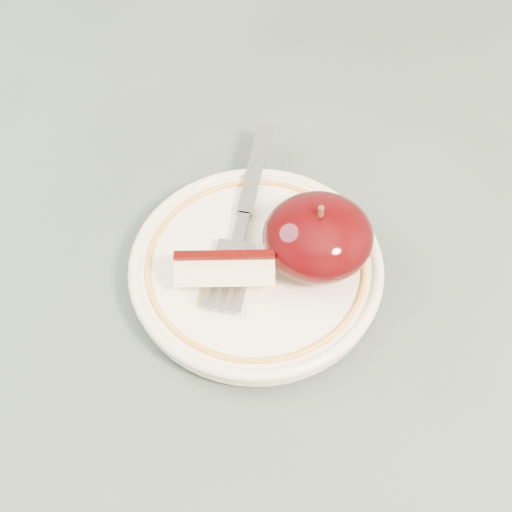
{
  "coord_description": "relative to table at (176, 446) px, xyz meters",
  "views": [
    {
      "loc": [
        0.04,
        -0.2,
        1.18
      ],
      "look_at": [
        0.07,
        0.09,
        0.78
      ],
      "focal_mm": 50.0,
      "sensor_mm": 36.0,
      "label": 1
    }
  ],
  "objects": [
    {
      "name": "apple_wedge",
      "position": [
        0.05,
        0.08,
        0.12
      ],
      "size": [
        0.07,
        0.04,
        0.03
      ],
      "rotation": [
        0.0,
        0.0,
        -0.09
      ],
      "color": "#F4E7B4",
      "rests_on": "plate"
    },
    {
      "name": "table",
      "position": [
        0.0,
        0.0,
        0.0
      ],
      "size": [
        0.9,
        0.9,
        0.75
      ],
      "color": "brown",
      "rests_on": "ground"
    },
    {
      "name": "fork",
      "position": [
        0.07,
        0.13,
        0.11
      ],
      "size": [
        0.07,
        0.18,
        0.0
      ],
      "rotation": [
        0.0,
        0.0,
        1.29
      ],
      "color": "gray",
      "rests_on": "plate"
    },
    {
      "name": "apple_half",
      "position": [
        0.11,
        0.09,
        0.13
      ],
      "size": [
        0.08,
        0.07,
        0.06
      ],
      "color": "black",
      "rests_on": "plate"
    },
    {
      "name": "plate",
      "position": [
        0.07,
        0.09,
        0.1
      ],
      "size": [
        0.18,
        0.18,
        0.02
      ],
      "color": "#F2E5CB",
      "rests_on": "table"
    }
  ]
}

